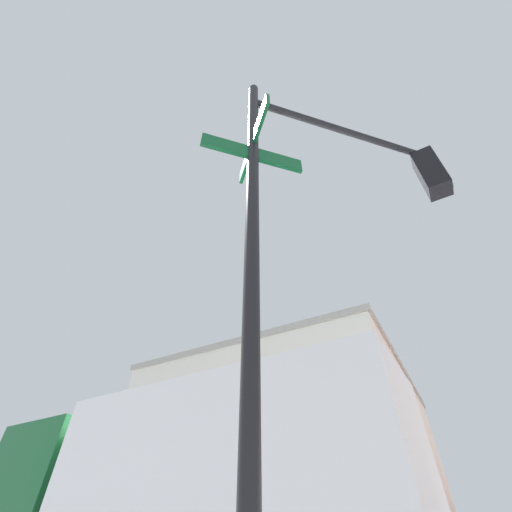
# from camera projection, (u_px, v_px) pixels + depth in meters

# --- Properties ---
(traffic_signal_near) EXTENTS (2.34, 2.50, 5.79)m
(traffic_signal_near) POSITION_uv_depth(u_px,v_px,m) (353.00, 187.00, 3.58)
(traffic_signal_near) COLOR black
(traffic_signal_near) RESTS_ON ground_plane
(building_stucco) EXTENTS (17.82, 21.49, 10.50)m
(building_stucco) POSITION_uv_depth(u_px,v_px,m) (304.00, 458.00, 24.51)
(building_stucco) COLOR silver
(building_stucco) RESTS_ON ground_plane
(box_truck_second) EXTENTS (8.43, 2.64, 3.11)m
(box_truck_second) POSITION_uv_depth(u_px,v_px,m) (178.00, 485.00, 5.62)
(box_truck_second) COLOR #19592D
(box_truck_second) RESTS_ON ground_plane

